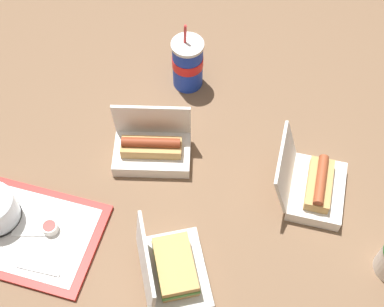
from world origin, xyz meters
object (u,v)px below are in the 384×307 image
(ketchup_cup, at_px, (50,228))
(clamshell_hotdog_back, at_px, (152,148))
(plastic_fork, at_px, (38,270))
(clamshell_hotdog_corner, at_px, (313,186))
(food_tray, at_px, (27,233))
(soda_cup_right, at_px, (188,63))
(clamshell_sandwich_front, at_px, (172,270))

(ketchup_cup, relative_size, clamshell_hotdog_back, 0.19)
(plastic_fork, distance_m, clamshell_hotdog_corner, 0.72)
(food_tray, height_order, soda_cup_right, soda_cup_right)
(food_tray, relative_size, clamshell_hotdog_back, 1.95)
(clamshell_hotdog_back, height_order, clamshell_sandwich_front, clamshell_sandwich_front)
(clamshell_sandwich_front, bearing_deg, clamshell_hotdog_back, -75.88)
(plastic_fork, relative_size, soda_cup_right, 0.49)
(food_tray, bearing_deg, soda_cup_right, -124.81)
(ketchup_cup, relative_size, clamshell_sandwich_front, 0.17)
(clamshell_sandwich_front, bearing_deg, ketchup_cup, -17.12)
(ketchup_cup, xyz_separation_m, clamshell_sandwich_front, (-0.32, 0.10, 0.02))
(ketchup_cup, distance_m, clamshell_hotdog_corner, 0.68)
(clamshell_sandwich_front, height_order, soda_cup_right, soda_cup_right)
(plastic_fork, distance_m, soda_cup_right, 0.71)
(clamshell_sandwich_front, xyz_separation_m, clamshell_hotdog_corner, (-0.35, -0.26, -0.00))
(clamshell_hotdog_back, distance_m, soda_cup_right, 0.29)
(ketchup_cup, distance_m, soda_cup_right, 0.61)
(clamshell_sandwich_front, bearing_deg, plastic_fork, 1.62)
(clamshell_hotdog_back, bearing_deg, clamshell_sandwich_front, 104.12)
(food_tray, xyz_separation_m, clamshell_sandwich_front, (-0.38, 0.09, 0.04))
(food_tray, relative_size, plastic_fork, 3.77)
(clamshell_hotdog_corner, distance_m, soda_cup_right, 0.51)
(ketchup_cup, distance_m, clamshell_sandwich_front, 0.33)
(ketchup_cup, height_order, clamshell_hotdog_corner, clamshell_hotdog_corner)
(food_tray, xyz_separation_m, clamshell_hotdog_corner, (-0.73, -0.17, 0.03))
(clamshell_hotdog_corner, relative_size, soda_cup_right, 0.97)
(plastic_fork, height_order, clamshell_hotdog_corner, clamshell_hotdog_corner)
(food_tray, xyz_separation_m, plastic_fork, (-0.05, 0.10, 0.01))
(ketchup_cup, xyz_separation_m, clamshell_hotdog_corner, (-0.67, -0.16, 0.01))
(soda_cup_right, bearing_deg, clamshell_sandwich_front, 90.83)
(food_tray, relative_size, soda_cup_right, 1.84)
(clamshell_sandwich_front, bearing_deg, soda_cup_right, -89.17)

